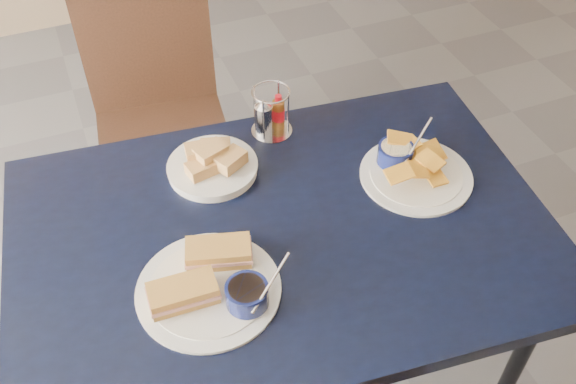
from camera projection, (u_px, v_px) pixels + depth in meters
name	position (u px, v px, depth m)	size (l,w,h in m)	color
dining_table	(283.00, 246.00, 1.53)	(1.32, 0.95, 0.75)	black
chair_far	(155.00, 104.00, 2.18)	(0.48, 0.46, 0.91)	black
sandwich_plate	(212.00, 283.00, 1.35)	(0.32, 0.31, 0.12)	white
plantain_plate	(410.00, 166.00, 1.60)	(0.28, 0.28, 0.12)	white
bread_basket	(212.00, 164.00, 1.60)	(0.22, 0.22, 0.08)	white
condiment_caddy	(270.00, 115.00, 1.69)	(0.11, 0.11, 0.14)	silver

